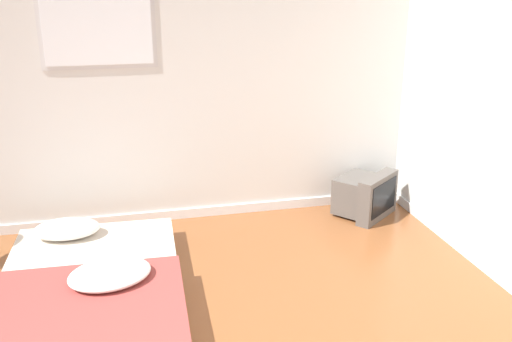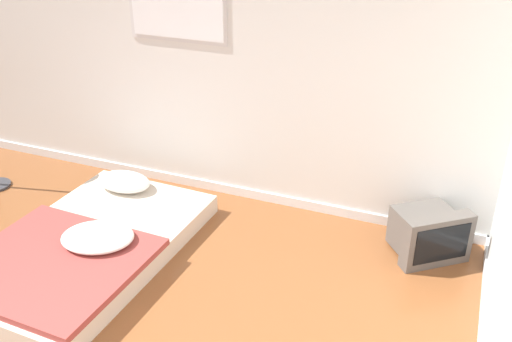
# 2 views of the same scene
# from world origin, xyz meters

# --- Properties ---
(wall_back) EXTENTS (7.34, 0.08, 2.60)m
(wall_back) POSITION_xyz_m (-0.00, 2.89, 1.29)
(wall_back) COLOR silver
(wall_back) RESTS_ON ground_plane
(mattress_bed) EXTENTS (1.33, 2.09, 0.31)m
(mattress_bed) POSITION_xyz_m (-0.49, 1.49, 0.11)
(mattress_bed) COLOR beige
(mattress_bed) RESTS_ON ground_plane
(crt_tv) EXTENTS (0.67, 0.65, 0.42)m
(crt_tv) POSITION_xyz_m (2.00, 2.53, 0.20)
(crt_tv) COLOR #56514C
(crt_tv) RESTS_ON ground_plane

